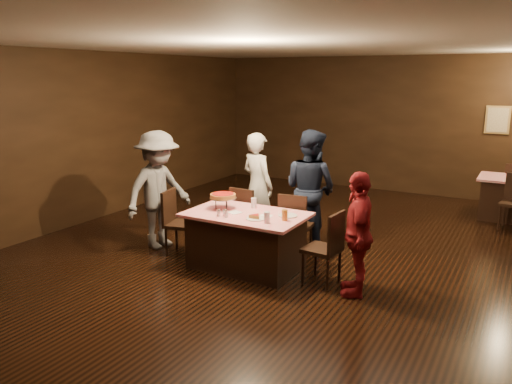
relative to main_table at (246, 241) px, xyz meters
The scene contains 19 objects.
room 1.91m from the main_table, 60.28° to the left, with size 10.00×10.04×3.02m.
main_table is the anchor object (origin of this frame).
chair_far_left 0.85m from the main_table, 118.07° to the left, with size 0.42×0.42×0.95m, color black.
chair_far_right 0.85m from the main_table, 61.93° to the left, with size 0.42×0.42×0.95m, color black.
chair_end_left 1.10m from the main_table, behind, with size 0.42×0.42×0.95m, color black.
chair_end_right 1.10m from the main_table, ahead, with size 0.42×0.42×0.95m, color black.
diner_white_jacket 1.40m from the main_table, 112.44° to the left, with size 0.62×0.41×1.71m, color silver.
diner_navy_hoodie 1.41m from the main_table, 72.70° to the left, with size 0.88×0.68×1.80m, color black.
diner_grey_knit 1.67m from the main_table, behind, with size 1.15×0.66×1.78m, color slate.
diner_red_shirt 1.62m from the main_table, ahead, with size 0.88×0.37×1.50m, color maroon.
pizza_stand 0.70m from the main_table, behind, with size 0.38×0.38×0.22m.
plate_with_slice 0.51m from the main_table, 35.75° to the right, with size 0.25×0.25×0.06m.
plate_empty 0.69m from the main_table, 15.26° to the left, with size 0.25×0.25×0.01m, color white.
glass_front_right 0.69m from the main_table, 29.05° to the right, with size 0.08×0.08×0.14m, color silver.
glass_amber 0.75m from the main_table, ahead, with size 0.08×0.08×0.14m, color #BF7F26.
glass_back 0.55m from the main_table, 99.46° to the left, with size 0.08×0.08×0.14m, color silver.
condiments 0.55m from the main_table, 122.43° to the right, with size 0.17×0.10×0.09m.
napkin_center 0.49m from the main_table, ahead, with size 0.16×0.16×0.01m, color white.
napkin_left 0.42m from the main_table, 161.57° to the right, with size 0.16×0.16×0.01m, color white.
Camera 1 is at (2.90, -6.20, 2.58)m, focal length 35.00 mm.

